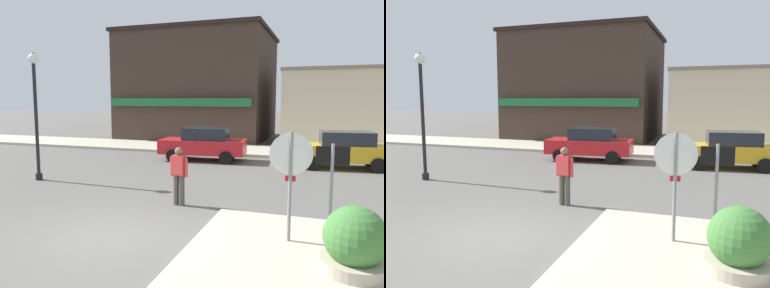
% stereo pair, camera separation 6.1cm
% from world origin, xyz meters
% --- Properties ---
extents(ground_plane, '(160.00, 160.00, 0.00)m').
position_xyz_m(ground_plane, '(0.00, 0.00, 0.00)').
color(ground_plane, '#5B5954').
extents(sidewalk_corner, '(6.40, 4.80, 0.15)m').
position_xyz_m(sidewalk_corner, '(5.01, -0.03, 0.07)').
color(sidewalk_corner, '#B7AD99').
rests_on(sidewalk_corner, ground).
extents(kerb_far, '(80.00, 4.00, 0.15)m').
position_xyz_m(kerb_far, '(0.00, 13.87, 0.07)').
color(kerb_far, '#B7AD99').
rests_on(kerb_far, ground).
extents(stop_sign, '(0.82, 0.11, 2.30)m').
position_xyz_m(stop_sign, '(3.61, 0.76, 1.52)').
color(stop_sign, gray).
rests_on(stop_sign, ground).
extents(one_way_sign, '(0.60, 0.08, 2.10)m').
position_xyz_m(one_way_sign, '(4.35, 0.73, 1.33)').
color(one_way_sign, gray).
rests_on(one_way_sign, ground).
extents(planter, '(1.10, 1.10, 1.23)m').
position_xyz_m(planter, '(4.72, -0.24, 0.56)').
color(planter, '#ADA38E').
rests_on(planter, ground).
extents(lamp_post, '(0.36, 0.36, 4.54)m').
position_xyz_m(lamp_post, '(-5.49, 4.13, 2.96)').
color(lamp_post, black).
rests_on(lamp_post, ground).
extents(parked_car_nearest, '(4.13, 2.14, 1.56)m').
position_xyz_m(parked_car_nearest, '(-1.19, 10.24, 0.81)').
color(parked_car_nearest, red).
rests_on(parked_car_nearest, ground).
extents(parked_car_second, '(4.16, 2.21, 1.56)m').
position_xyz_m(parked_car_second, '(4.97, 10.30, 0.81)').
color(parked_car_second, gold).
rests_on(parked_car_second, ground).
extents(pedestrian_crossing_near, '(0.56, 0.28, 1.61)m').
position_xyz_m(pedestrian_crossing_near, '(0.48, 2.82, 0.87)').
color(pedestrian_crossing_near, '#4C473D').
rests_on(pedestrian_crossing_near, ground).
extents(building_corner_shop, '(10.30, 9.65, 7.66)m').
position_xyz_m(building_corner_shop, '(-4.69, 20.44, 3.84)').
color(building_corner_shop, '#3D2D26').
rests_on(building_corner_shop, ground).
extents(building_storefront_left_near, '(7.01, 7.17, 4.73)m').
position_xyz_m(building_storefront_left_near, '(5.18, 19.31, 2.37)').
color(building_storefront_left_near, beige).
rests_on(building_storefront_left_near, ground).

